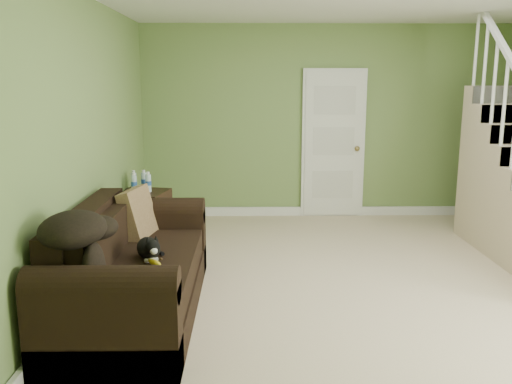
{
  "coord_description": "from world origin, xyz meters",
  "views": [
    {
      "loc": [
        -1.07,
        -4.66,
        1.86
      ],
      "look_at": [
        -0.99,
        0.38,
        0.82
      ],
      "focal_mm": 38.0,
      "sensor_mm": 36.0,
      "label": 1
    }
  ],
  "objects_px": {
    "sofa": "(130,274)",
    "side_table": "(144,217)",
    "cat": "(148,249)",
    "banana": "(155,263)"
  },
  "relations": [
    {
      "from": "sofa",
      "to": "side_table",
      "type": "relative_size",
      "value": 2.6
    },
    {
      "from": "sofa",
      "to": "cat",
      "type": "bearing_deg",
      "value": -14.38
    },
    {
      "from": "banana",
      "to": "sofa",
      "type": "bearing_deg",
      "value": 98.7
    },
    {
      "from": "cat",
      "to": "banana",
      "type": "height_order",
      "value": "cat"
    },
    {
      "from": "sofa",
      "to": "side_table",
      "type": "distance_m",
      "value": 1.95
    },
    {
      "from": "side_table",
      "to": "banana",
      "type": "distance_m",
      "value": 2.19
    },
    {
      "from": "sofa",
      "to": "cat",
      "type": "distance_m",
      "value": 0.28
    },
    {
      "from": "cat",
      "to": "sofa",
      "type": "bearing_deg",
      "value": 144.2
    },
    {
      "from": "side_table",
      "to": "banana",
      "type": "bearing_deg",
      "value": -77.04
    },
    {
      "from": "side_table",
      "to": "cat",
      "type": "xyz_separation_m",
      "value": [
        0.41,
        -1.97,
        0.24
      ]
    }
  ]
}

